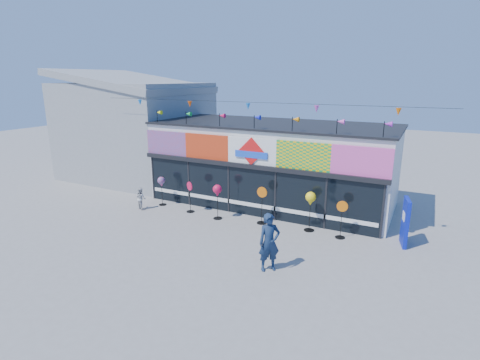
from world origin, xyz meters
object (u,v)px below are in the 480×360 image
Objects in this scene: spinner_0 at (161,183)px; adult_man at (269,242)px; spinner_2 at (217,192)px; spinner_3 at (262,204)px; blue_sign at (405,222)px; spinner_5 at (341,219)px; spinner_4 at (311,200)px; child at (141,198)px; spinner_1 at (190,196)px.

adult_man reaches higher than spinner_0.
spinner_0 is 3.53m from spinner_2.
spinner_3 is 4.22m from adult_man.
blue_sign is at bearing 6.42° from adult_man.
spinner_5 is (9.05, 0.01, -0.36)m from spinner_0.
spinner_2 is 0.95× the size of spinner_4.
spinner_4 is 3.94m from adult_man.
spinner_3 is at bearing 172.33° from blue_sign.
child is at bearing -120.45° from spinner_0.
spinner_4 is 1.57× the size of child.
adult_man is at bearing -144.89° from blue_sign.
spinner_2 is at bearing 174.06° from blue_sign.
adult_man reaches higher than blue_sign.
spinner_2 is at bearing -151.17° from child.
spinner_1 is at bearing 173.75° from spinner_2.
spinner_1 is (-9.51, -0.66, -0.14)m from blue_sign.
adult_man is (5.61, -3.54, 0.20)m from spinner_1.
spinner_1 is 0.90× the size of spinner_3.
spinner_3 is at bearing 3.36° from spinner_1.
spinner_3 is 1.55× the size of child.
spinner_0 is 5.56m from spinner_3.
spinner_3 is 1.08× the size of spinner_5.
spinner_1 is 0.93× the size of spinner_2.
spinner_2 reaches higher than child.
spinner_4 is at bearing 7.58° from spinner_2.
spinner_3 is at bearing 76.32° from adult_man.
spinner_0 is at bearing -99.40° from child.
blue_sign is 0.93× the size of adult_man.
spinner_1 is 0.76× the size of adult_man.
spinner_3 reaches higher than spinner_1.
spinner_1 is at bearing -176.30° from spinner_4.
spinner_5 is at bearing 1.75° from spinner_1.
spinner_0 is 0.88× the size of spinner_3.
spinner_1 is at bearing -142.05° from child.
spinner_2 reaches higher than spinner_0.
blue_sign is 1.15× the size of spinner_2.
spinner_2 is 0.81× the size of adult_man.
spinner_4 is 1.09× the size of spinner_5.
blue_sign reaches higher than spinner_5.
spinner_0 is at bearing 112.58° from adult_man.
adult_man is (3.97, -3.36, -0.30)m from spinner_2.
adult_man reaches higher than spinner_4.
spinner_2 is at bearing -169.03° from spinner_3.
spinner_0 is 1.36× the size of child.
spinner_5 is 1.44× the size of child.
spinner_1 is 0.96× the size of spinner_5.
spinner_4 reaches higher than spinner_0.
spinner_4 reaches higher than spinner_2.
blue_sign is 1.11× the size of spinner_3.
spinner_1 is (1.86, -0.21, -0.39)m from spinner_0.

